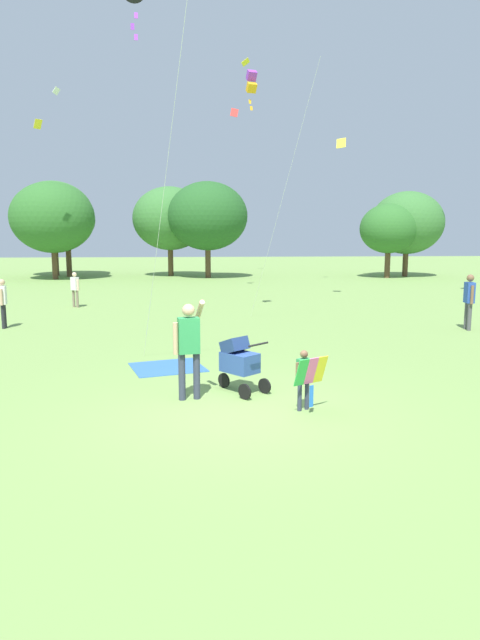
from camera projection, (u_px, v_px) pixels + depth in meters
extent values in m
plane|color=#75994C|center=(240.00, 411.00, 8.95)|extent=(120.00, 120.00, 0.00)
cylinder|color=brown|center=(56.00, 261.00, 37.67)|extent=(0.36, 0.36, 1.99)
ellipsoid|color=#387033|center=(54.00, 215.00, 37.17)|extent=(5.37, 4.83, 4.56)
cylinder|color=brown|center=(55.00, 265.00, 34.60)|extent=(0.36, 0.36, 1.79)
ellipsoid|color=#2D6628|center=(52.00, 217.00, 34.14)|extent=(5.21, 4.69, 4.43)
cylinder|color=brown|center=(69.00, 259.00, 36.77)|extent=(0.36, 0.36, 2.31)
ellipsoid|color=#387033|center=(67.00, 220.00, 36.35)|extent=(3.69, 3.32, 3.14)
cylinder|color=brown|center=(171.00, 262.00, 37.33)|extent=(0.36, 0.36, 1.89)
ellipsoid|color=#387033|center=(170.00, 218.00, 36.87)|extent=(5.00, 4.50, 4.25)
cylinder|color=brown|center=(208.00, 263.00, 35.77)|extent=(0.36, 0.36, 1.92)
ellipsoid|color=#235623|center=(208.00, 216.00, 35.29)|extent=(5.19, 4.67, 4.41)
cylinder|color=brown|center=(387.00, 265.00, 35.79)|extent=(0.36, 0.36, 1.70)
ellipsoid|color=#2D6628|center=(389.00, 229.00, 35.42)|extent=(3.77, 3.40, 3.21)
cylinder|color=brown|center=(405.00, 264.00, 36.90)|extent=(0.36, 0.36, 1.64)
ellipsoid|color=#387033|center=(407.00, 223.00, 36.46)|extent=(4.89, 4.40, 4.15)
cylinder|color=#33384C|center=(307.00, 395.00, 9.00)|extent=(0.07, 0.07, 0.50)
cylinder|color=#33384C|center=(300.00, 396.00, 8.92)|extent=(0.07, 0.07, 0.50)
cube|color=#2D8C4C|center=(304.00, 370.00, 8.89)|extent=(0.25, 0.22, 0.37)
cylinder|color=brown|center=(310.00, 370.00, 8.97)|extent=(0.05, 0.05, 0.33)
cylinder|color=brown|center=(297.00, 372.00, 8.82)|extent=(0.05, 0.05, 0.33)
sphere|color=brown|center=(304.00, 354.00, 8.85)|extent=(0.13, 0.13, 0.13)
cube|color=yellow|center=(320.00, 369.00, 8.85)|extent=(0.25, 0.24, 0.45)
cube|color=pink|center=(311.00, 371.00, 8.74)|extent=(0.25, 0.24, 0.45)
cube|color=green|center=(302.00, 373.00, 8.63)|extent=(0.25, 0.24, 0.45)
cube|color=blue|center=(311.00, 396.00, 8.79)|extent=(0.08, 0.05, 0.36)
cylinder|color=#33384C|center=(182.00, 377.00, 9.48)|extent=(0.12, 0.12, 0.83)
cylinder|color=#33384C|center=(197.00, 376.00, 9.55)|extent=(0.12, 0.12, 0.83)
cube|color=#2D8C4C|center=(189.00, 335.00, 9.40)|extent=(0.40, 0.29, 0.62)
cylinder|color=tan|center=(176.00, 339.00, 9.35)|extent=(0.09, 0.09, 0.55)
cylinder|color=tan|center=(200.00, 309.00, 9.52)|extent=(0.18, 0.51, 0.39)
sphere|color=tan|center=(188.00, 310.00, 9.33)|extent=(0.21, 0.21, 0.21)
cylinder|color=black|center=(224.00, 380.00, 10.28)|extent=(0.21, 0.24, 0.28)
cylinder|color=black|center=(245.00, 392.00, 9.55)|extent=(0.21, 0.24, 0.28)
cylinder|color=black|center=(265.00, 386.00, 9.91)|extent=(0.21, 0.24, 0.28)
cube|color=#2D4C93|center=(240.00, 362.00, 9.93)|extent=(0.75, 0.77, 0.36)
cube|color=navy|center=(235.00, 345.00, 9.97)|extent=(0.59, 0.59, 0.35)
cylinder|color=black|center=(258.00, 344.00, 9.54)|extent=(0.39, 0.34, 0.04)
cube|color=purple|center=(136.00, 15.00, 11.84)|extent=(0.08, 0.06, 0.14)
cube|color=purple|center=(132.00, 27.00, 11.89)|extent=(0.08, 0.03, 0.14)
cube|color=purple|center=(136.00, 37.00, 11.92)|extent=(0.08, 0.05, 0.14)
cylinder|color=silver|center=(165.00, 178.00, 10.76)|extent=(1.40, 3.45, 7.93)
cube|color=purple|center=(252.00, 76.00, 17.96)|extent=(0.37, 0.41, 0.37)
cube|color=#F4A319|center=(252.00, 88.00, 18.02)|extent=(0.37, 0.41, 0.37)
cube|color=#F4A319|center=(250.00, 102.00, 18.12)|extent=(0.09, 0.06, 0.14)
cube|color=#F4A319|center=(251.00, 108.00, 18.13)|extent=(0.09, 0.05, 0.14)
cylinder|color=silver|center=(281.00, 203.00, 16.99)|extent=(1.56, 3.44, 7.65)
cube|color=yellow|center=(246.00, 62.00, 35.69)|extent=(0.60, 0.43, 0.49)
cube|color=white|center=(56.00, 91.00, 29.00)|extent=(0.41, 0.24, 0.42)
cube|color=yellow|center=(341.00, 143.00, 22.87)|extent=(0.42, 0.41, 0.45)
cube|color=yellow|center=(38.00, 124.00, 28.92)|extent=(0.47, 0.50, 0.48)
cube|color=red|center=(234.00, 113.00, 26.07)|extent=(0.42, 0.17, 0.46)
cylinder|color=#4C4C51|center=(466.00, 316.00, 16.56)|extent=(0.12, 0.12, 0.82)
cylinder|color=#4C4C51|center=(469.00, 317.00, 16.31)|extent=(0.12, 0.12, 0.82)
cube|color=#284CA8|center=(469.00, 293.00, 16.32)|extent=(0.27, 0.39, 0.62)
cylinder|color=brown|center=(467.00, 293.00, 16.55)|extent=(0.09, 0.09, 0.55)
cylinder|color=brown|center=(472.00, 295.00, 16.11)|extent=(0.09, 0.09, 0.55)
sphere|color=brown|center=(470.00, 278.00, 16.25)|extent=(0.21, 0.21, 0.21)
cylinder|color=#232328|center=(5.00, 316.00, 16.85)|extent=(0.11, 0.11, 0.74)
cylinder|color=#232328|center=(3.00, 317.00, 16.63)|extent=(0.11, 0.11, 0.74)
cube|color=silver|center=(2.00, 295.00, 16.64)|extent=(0.25, 0.35, 0.56)
cylinder|color=tan|center=(4.00, 296.00, 16.84)|extent=(0.08, 0.08, 0.50)
cylinder|color=tan|center=(1.00, 297.00, 16.45)|extent=(0.08, 0.08, 0.50)
sphere|color=tan|center=(2.00, 282.00, 16.58)|extent=(0.19, 0.19, 0.19)
cylinder|color=#7F705B|center=(74.00, 299.00, 21.55)|extent=(0.10, 0.10, 0.68)
cylinder|color=#7F705B|center=(77.00, 299.00, 21.44)|extent=(0.10, 0.10, 0.68)
cube|color=silver|center=(75.00, 284.00, 21.40)|extent=(0.35, 0.33, 0.51)
cylinder|color=beige|center=(72.00, 284.00, 21.51)|extent=(0.07, 0.07, 0.45)
cylinder|color=beige|center=(78.00, 285.00, 21.31)|extent=(0.07, 0.07, 0.45)
sphere|color=beige|center=(74.00, 274.00, 21.34)|extent=(0.18, 0.18, 0.18)
cube|color=#3366B2|center=(168.00, 367.00, 11.84)|extent=(1.81, 1.72, 0.02)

